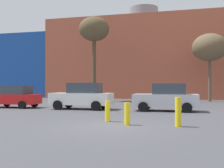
{
  "coord_description": "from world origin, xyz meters",
  "views": [
    {
      "loc": [
        2.87,
        -10.55,
        1.63
      ],
      "look_at": [
        -2.1,
        8.82,
        1.77
      ],
      "focal_mm": 43.43,
      "sensor_mm": 36.0,
      "label": 1
    }
  ],
  "objects_px": {
    "parked_car_1": "(82,96)",
    "bollard_yellow_0": "(127,114)",
    "parked_car_2": "(166,97)",
    "bare_tree_0": "(210,48)",
    "bollard_yellow_1": "(178,112)",
    "parked_car_0": "(15,97)",
    "bare_tree_2": "(94,30)",
    "bollard_yellow_2": "(108,111)"
  },
  "relations": [
    {
      "from": "parked_car_1",
      "to": "bollard_yellow_0",
      "type": "height_order",
      "value": "parked_car_1"
    },
    {
      "from": "parked_car_2",
      "to": "bare_tree_0",
      "type": "height_order",
      "value": "bare_tree_0"
    },
    {
      "from": "parked_car_2",
      "to": "bollard_yellow_1",
      "type": "bearing_deg",
      "value": 96.87
    },
    {
      "from": "parked_car_0",
      "to": "parked_car_1",
      "type": "bearing_deg",
      "value": 180.0
    },
    {
      "from": "bare_tree_2",
      "to": "bollard_yellow_0",
      "type": "height_order",
      "value": "bare_tree_2"
    },
    {
      "from": "parked_car_1",
      "to": "bare_tree_2",
      "type": "distance_m",
      "value": 12.09
    },
    {
      "from": "parked_car_2",
      "to": "bare_tree_0",
      "type": "bearing_deg",
      "value": -107.43
    },
    {
      "from": "bare_tree_0",
      "to": "parked_car_2",
      "type": "bearing_deg",
      "value": -107.43
    },
    {
      "from": "parked_car_2",
      "to": "bollard_yellow_1",
      "type": "relative_size",
      "value": 3.49
    },
    {
      "from": "bollard_yellow_1",
      "to": "bollard_yellow_0",
      "type": "bearing_deg",
      "value": -178.78
    },
    {
      "from": "bollard_yellow_0",
      "to": "bollard_yellow_1",
      "type": "relative_size",
      "value": 0.79
    },
    {
      "from": "parked_car_0",
      "to": "parked_car_1",
      "type": "distance_m",
      "value": 5.4
    },
    {
      "from": "parked_car_1",
      "to": "bollard_yellow_2",
      "type": "xyz_separation_m",
      "value": [
        3.46,
        -5.94,
        -0.44
      ]
    },
    {
      "from": "bollard_yellow_1",
      "to": "bollard_yellow_2",
      "type": "distance_m",
      "value": 3.25
    },
    {
      "from": "bare_tree_0",
      "to": "parked_car_0",
      "type": "bearing_deg",
      "value": -140.95
    },
    {
      "from": "bare_tree_2",
      "to": "bollard_yellow_0",
      "type": "relative_size",
      "value": 9.72
    },
    {
      "from": "bare_tree_0",
      "to": "parked_car_1",
      "type": "bearing_deg",
      "value": -128.3
    },
    {
      "from": "parked_car_2",
      "to": "bollard_yellow_2",
      "type": "bearing_deg",
      "value": 68.54
    },
    {
      "from": "parked_car_1",
      "to": "bollard_yellow_2",
      "type": "relative_size",
      "value": 4.48
    },
    {
      "from": "parked_car_2",
      "to": "bollard_yellow_2",
      "type": "xyz_separation_m",
      "value": [
        -2.34,
        -5.94,
        -0.41
      ]
    },
    {
      "from": "bollard_yellow_0",
      "to": "bollard_yellow_2",
      "type": "bearing_deg",
      "value": 142.27
    },
    {
      "from": "parked_car_2",
      "to": "bare_tree_0",
      "type": "xyz_separation_m",
      "value": [
        3.83,
        12.19,
        4.77
      ]
    },
    {
      "from": "parked_car_1",
      "to": "bollard_yellow_0",
      "type": "distance_m",
      "value": 8.17
    },
    {
      "from": "parked_car_0",
      "to": "parked_car_2",
      "type": "relative_size",
      "value": 0.92
    },
    {
      "from": "parked_car_1",
      "to": "bare_tree_0",
      "type": "distance_m",
      "value": 16.24
    },
    {
      "from": "bare_tree_2",
      "to": "bollard_yellow_1",
      "type": "bearing_deg",
      "value": -61.53
    },
    {
      "from": "bare_tree_0",
      "to": "bollard_yellow_1",
      "type": "bearing_deg",
      "value": -99.05
    },
    {
      "from": "bollard_yellow_1",
      "to": "parked_car_1",
      "type": "bearing_deg",
      "value": 134.47
    },
    {
      "from": "parked_car_0",
      "to": "bare_tree_2",
      "type": "xyz_separation_m",
      "value": [
        3.05,
        9.79,
        6.79
      ]
    },
    {
      "from": "bollard_yellow_2",
      "to": "bare_tree_2",
      "type": "bearing_deg",
      "value": 110.28
    },
    {
      "from": "bare_tree_0",
      "to": "bollard_yellow_2",
      "type": "distance_m",
      "value": 19.83
    },
    {
      "from": "bare_tree_2",
      "to": "bollard_yellow_2",
      "type": "xyz_separation_m",
      "value": [
        5.81,
        -15.73,
        -7.13
      ]
    },
    {
      "from": "bare_tree_2",
      "to": "bollard_yellow_0",
      "type": "xyz_separation_m",
      "value": [
        6.89,
        -16.57,
        -7.14
      ]
    },
    {
      "from": "bollard_yellow_0",
      "to": "bollard_yellow_1",
      "type": "distance_m",
      "value": 2.07
    },
    {
      "from": "parked_car_1",
      "to": "parked_car_0",
      "type": "bearing_deg",
      "value": -0.0
    },
    {
      "from": "parked_car_0",
      "to": "parked_car_2",
      "type": "bearing_deg",
      "value": -180.0
    },
    {
      "from": "bollard_yellow_2",
      "to": "parked_car_2",
      "type": "bearing_deg",
      "value": 68.54
    },
    {
      "from": "bollard_yellow_0",
      "to": "parked_car_1",
      "type": "bearing_deg",
      "value": 123.84
    },
    {
      "from": "parked_car_2",
      "to": "bollard_yellow_1",
      "type": "xyz_separation_m",
      "value": [
        0.81,
        -6.73,
        -0.3
      ]
    },
    {
      "from": "bollard_yellow_0",
      "to": "bollard_yellow_1",
      "type": "bearing_deg",
      "value": 1.22
    },
    {
      "from": "bollard_yellow_1",
      "to": "parked_car_0",
      "type": "bearing_deg",
      "value": 150.72
    },
    {
      "from": "bare_tree_2",
      "to": "parked_car_0",
      "type": "bearing_deg",
      "value": -107.28
    }
  ]
}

